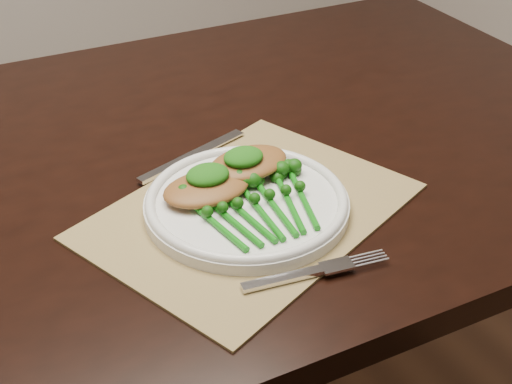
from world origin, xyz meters
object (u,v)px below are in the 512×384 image
dinner_plate (247,202)px  broccolini_bundle (261,212)px  chicken_fillet_left (206,188)px  placemat (250,211)px  dining_table (159,343)px

dinner_plate → broccolini_bundle: (0.00, -0.04, 0.01)m
dinner_plate → broccolini_bundle: 0.04m
chicken_fillet_left → broccolini_bundle: bearing=-58.1°
placemat → dinner_plate: 0.01m
placemat → chicken_fillet_left: size_ratio=3.46×
chicken_fillet_left → broccolini_bundle: size_ratio=0.69×
dinner_plate → chicken_fillet_left: (-0.04, 0.03, 0.02)m
dining_table → chicken_fillet_left: size_ratio=14.01×
broccolini_bundle → placemat: bearing=87.0°
chicken_fillet_left → broccolini_bundle: 0.08m
dining_table → broccolini_bundle: size_ratio=9.60×
dinner_plate → chicken_fillet_left: bearing=140.5°
dining_table → chicken_fillet_left: chicken_fillet_left is taller
dining_table → placemat: placemat is taller
chicken_fillet_left → dining_table: bearing=103.9°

